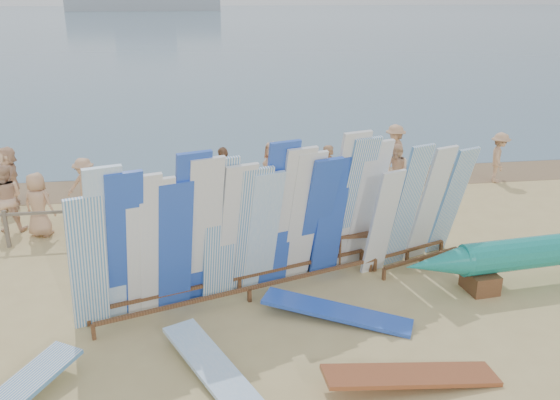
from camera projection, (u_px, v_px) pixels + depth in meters
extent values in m
plane|color=tan|center=(185.00, 297.00, 11.42)|extent=(160.00, 160.00, 0.00)
cube|color=#486781|center=(185.00, 18.00, 130.76)|extent=(320.00, 240.00, 0.02)
cube|color=#836749|center=(185.00, 184.00, 18.13)|extent=(40.00, 2.60, 0.01)
cube|color=#726756|center=(183.00, 206.00, 13.95)|extent=(12.00, 0.06, 0.06)
cube|color=#726756|center=(7.00, 229.00, 13.50)|extent=(0.08, 0.08, 0.90)
cube|color=#726756|center=(97.00, 224.00, 13.78)|extent=(0.08, 0.08, 0.90)
cube|color=#726756|center=(184.00, 219.00, 14.07)|extent=(0.08, 0.08, 0.90)
cube|color=#726756|center=(267.00, 215.00, 14.35)|extent=(0.08, 0.08, 0.90)
cube|color=#726756|center=(347.00, 211.00, 14.63)|extent=(0.08, 0.08, 0.90)
cube|color=#726756|center=(424.00, 207.00, 14.91)|extent=(0.08, 0.08, 0.90)
cube|color=brown|center=(249.00, 288.00, 11.17)|extent=(5.50, 1.86, 0.07)
cube|color=brown|center=(239.00, 278.00, 11.58)|extent=(5.50, 1.86, 0.07)
cube|color=white|center=(88.00, 265.00, 9.85)|extent=(0.77, 0.78, 2.55)
cube|color=#9AC8F7|center=(106.00, 248.00, 9.90)|extent=(0.85, 1.00, 3.03)
cube|color=blue|center=(125.00, 248.00, 10.06)|extent=(0.85, 1.03, 2.91)
cube|color=white|center=(144.00, 247.00, 10.21)|extent=(0.83, 0.96, 2.81)
cube|color=white|center=(157.00, 247.00, 10.33)|extent=(0.81, 0.90, 2.70)
cube|color=blue|center=(175.00, 247.00, 10.48)|extent=(0.80, 0.86, 2.60)
cube|color=blue|center=(191.00, 231.00, 10.53)|extent=(0.85, 1.01, 3.09)
cube|color=white|center=(204.00, 232.00, 10.65)|extent=(0.85, 1.03, 2.97)
cube|color=white|center=(220.00, 231.00, 10.79)|extent=(0.79, 0.82, 2.90)
cube|color=white|center=(236.00, 231.00, 10.95)|extent=(0.83, 0.94, 2.75)
cube|color=white|center=(252.00, 231.00, 11.11)|extent=(0.81, 0.90, 2.64)
cube|color=#9AC8F7|center=(263.00, 232.00, 11.22)|extent=(0.81, 0.89, 2.53)
cube|color=blue|center=(278.00, 216.00, 11.27)|extent=(0.80, 0.87, 3.06)
cube|color=white|center=(293.00, 217.00, 11.43)|extent=(0.84, 0.98, 2.92)
cube|color=white|center=(303.00, 218.00, 11.54)|extent=(0.83, 0.96, 2.81)
cube|color=blue|center=(317.00, 218.00, 11.70)|extent=(0.87, 1.06, 2.66)
cube|color=blue|center=(331.00, 217.00, 11.84)|extent=(0.77, 0.76, 2.61)
cube|color=white|center=(345.00, 203.00, 11.90)|extent=(0.84, 0.99, 3.10)
cube|color=white|center=(354.00, 205.00, 12.02)|extent=(0.86, 1.04, 2.96)
cube|color=white|center=(367.00, 205.00, 12.17)|extent=(0.84, 0.98, 2.86)
cube|color=brown|center=(422.00, 258.00, 12.50)|extent=(1.90, 0.80, 0.06)
cube|color=brown|center=(407.00, 250.00, 12.86)|extent=(1.90, 0.80, 0.06)
cube|color=white|center=(382.00, 223.00, 11.93)|extent=(0.74, 0.76, 2.32)
cube|color=white|center=(407.00, 207.00, 12.15)|extent=(0.79, 0.91, 2.77)
cube|color=white|center=(430.00, 204.00, 12.47)|extent=(0.80, 0.93, 2.66)
cube|color=white|center=(451.00, 202.00, 12.79)|extent=(0.81, 0.94, 2.55)
cube|color=brown|center=(480.00, 281.00, 11.61)|extent=(0.60, 0.70, 0.39)
cone|color=teal|center=(437.00, 264.00, 11.22)|extent=(1.36, 0.73, 0.61)
cube|color=brown|center=(355.00, 231.00, 12.62)|extent=(0.93, 0.66, 0.05)
cube|color=white|center=(356.00, 219.00, 12.53)|extent=(0.49, 0.04, 0.43)
cube|color=#9AC8F7|center=(216.00, 379.00, 9.01)|extent=(1.65, 2.68, 0.30)
cube|color=#9D502A|center=(411.00, 386.00, 8.85)|extent=(2.71, 0.65, 0.37)
cube|color=blue|center=(336.00, 319.00, 10.66)|extent=(2.67, 1.68, 0.30)
cube|color=red|center=(162.00, 211.00, 14.88)|extent=(0.79, 0.77, 0.05)
cube|color=red|center=(166.00, 197.00, 15.01)|extent=(0.61, 0.45, 0.60)
cube|color=red|center=(267.00, 202.00, 15.51)|extent=(0.78, 0.76, 0.06)
cube|color=red|center=(261.00, 188.00, 15.62)|extent=(0.63, 0.42, 0.61)
cube|color=red|center=(231.00, 201.00, 14.97)|extent=(0.56, 0.81, 0.55)
cube|color=red|center=(228.00, 185.00, 15.13)|extent=(0.47, 0.23, 0.35)
imported|color=tan|center=(273.00, 171.00, 16.46)|extent=(0.70, 0.91, 1.69)
imported|color=beige|center=(6.00, 198.00, 14.33)|extent=(0.83, 0.43, 1.68)
imported|color=tan|center=(85.00, 186.00, 15.44)|extent=(1.07, 0.71, 1.53)
imported|color=tan|center=(499.00, 158.00, 18.07)|extent=(0.77, 1.08, 1.55)
imported|color=#8C6042|center=(224.00, 177.00, 15.99)|extent=(0.95, 1.02, 1.67)
imported|color=tan|center=(38.00, 205.00, 14.07)|extent=(0.85, 0.63, 1.57)
imported|color=beige|center=(396.00, 171.00, 16.74)|extent=(0.68, 0.83, 1.54)
imported|color=beige|center=(9.00, 177.00, 15.91)|extent=(0.84, 1.65, 1.70)
imported|color=tan|center=(395.00, 152.00, 18.37)|extent=(0.47, 1.12, 1.72)
imported|color=#8C6042|center=(329.00, 174.00, 16.39)|extent=(0.45, 0.65, 1.61)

